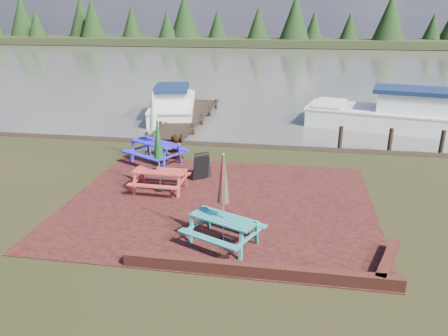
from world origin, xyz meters
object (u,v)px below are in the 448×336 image
at_px(picnic_table_teal, 223,214).
at_px(boat_near, 396,116).
at_px(picnic_table_blue, 155,139).
at_px(person, 175,135).
at_px(chalkboard, 202,167).
at_px(boat_jetty, 173,106).
at_px(jetty, 188,117).
at_px(picnic_table_red, 159,167).

height_order(picnic_table_teal, boat_near, picnic_table_teal).
relative_size(picnic_table_blue, person, 1.44).
relative_size(boat_near, person, 4.74).
xyz_separation_m(chalkboard, boat_jetty, (-3.83, 9.94, -0.07)).
bearing_deg(picnic_table_blue, boat_near, 65.29).
bearing_deg(jetty, chalkboard, -72.97).
height_order(picnic_table_teal, chalkboard, picnic_table_teal).
bearing_deg(boat_jetty, jetty, -62.74).
bearing_deg(person, picnic_table_teal, 117.24).
bearing_deg(person, boat_jetty, -71.64).
xyz_separation_m(picnic_table_teal, picnic_table_red, (-2.54, 2.96, -0.01)).
bearing_deg(picnic_table_red, picnic_table_teal, -47.94).
height_order(picnic_table_blue, person, picnic_table_blue).
height_order(jetty, boat_jetty, boat_jetty).
xyz_separation_m(chalkboard, boat_near, (7.98, 9.03, 0.02)).
xyz_separation_m(picnic_table_red, boat_near, (9.06, 10.27, -0.33)).
distance_m(chalkboard, jetty, 8.78).
distance_m(picnic_table_red, picnic_table_blue, 2.80).
distance_m(picnic_table_teal, boat_jetty, 15.11).
bearing_deg(jetty, picnic_table_teal, -72.28).
xyz_separation_m(picnic_table_teal, chalkboard, (-1.46, 4.21, -0.36)).
distance_m(jetty, person, 6.48).
bearing_deg(chalkboard, person, 90.36).
relative_size(boat_jetty, person, 3.78).
height_order(chalkboard, boat_jetty, boat_jetty).
height_order(picnic_table_blue, boat_near, picnic_table_blue).
bearing_deg(picnic_table_red, boat_jetty, 105.31).
relative_size(picnic_table_red, picnic_table_blue, 0.86).
xyz_separation_m(picnic_table_red, chalkboard, (1.08, 1.24, -0.35)).
xyz_separation_m(jetty, person, (1.07, -6.34, 0.81)).
bearing_deg(boat_near, person, 139.20).
height_order(picnic_table_red, boat_near, picnic_table_red).
bearing_deg(picnic_table_teal, boat_near, 88.21).
distance_m(picnic_table_red, boat_near, 13.70).
xyz_separation_m(picnic_table_blue, person, (0.57, 0.68, -0.01)).
distance_m(picnic_table_blue, boat_jetty, 8.77).
xyz_separation_m(boat_jetty, boat_near, (11.82, -0.92, 0.09)).
xyz_separation_m(picnic_table_red, person, (-0.42, 3.30, 0.13)).
relative_size(boat_jetty, boat_near, 0.80).
bearing_deg(boat_near, chalkboard, 151.39).
distance_m(picnic_table_teal, boat_near, 14.76).
xyz_separation_m(boat_near, person, (-9.49, -6.97, 0.45)).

